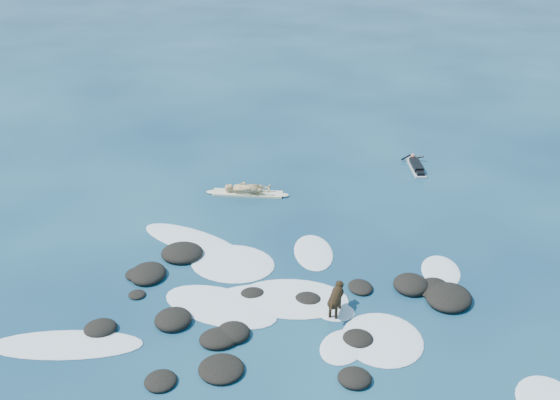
# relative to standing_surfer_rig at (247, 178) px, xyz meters

# --- Properties ---
(ground) EXTENTS (160.00, 160.00, 0.00)m
(ground) POSITION_rel_standing_surfer_rig_xyz_m (3.51, -5.96, -0.72)
(ground) COLOR #0A2642
(ground) RESTS_ON ground
(reef_rocks) EXTENTS (11.70, 7.50, 0.44)m
(reef_rocks) POSITION_rel_standing_surfer_rig_xyz_m (3.01, -7.16, -0.63)
(reef_rocks) COLOR black
(reef_rocks) RESTS_ON ground
(breaking_foam) EXTENTS (14.64, 7.94, 0.12)m
(breaking_foam) POSITION_rel_standing_surfer_rig_xyz_m (2.19, -6.30, -0.71)
(breaking_foam) COLOR white
(breaking_foam) RESTS_ON ground
(standing_surfer_rig) EXTENTS (3.20, 0.79, 1.82)m
(standing_surfer_rig) POSITION_rel_standing_surfer_rig_xyz_m (0.00, 0.00, 0.00)
(standing_surfer_rig) COLOR beige
(standing_surfer_rig) RESTS_ON ground
(paddling_surfer_rig) EXTENTS (1.06, 2.21, 0.38)m
(paddling_surfer_rig) POSITION_rel_standing_surfer_rig_xyz_m (6.32, 3.70, -0.59)
(paddling_surfer_rig) COLOR silver
(paddling_surfer_rig) RESTS_ON ground
(dog) EXTENTS (0.42, 1.28, 0.81)m
(dog) POSITION_rel_standing_surfer_rig_xyz_m (4.09, -6.71, -0.18)
(dog) COLOR black
(dog) RESTS_ON ground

